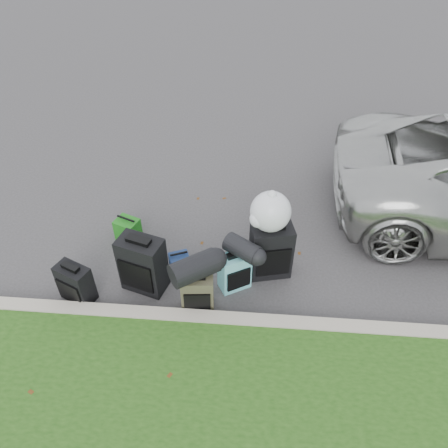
# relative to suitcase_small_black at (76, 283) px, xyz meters

# --- Properties ---
(ground) EXTENTS (120.00, 120.00, 0.00)m
(ground) POSITION_rel_suitcase_small_black_xyz_m (1.86, 0.73, -0.26)
(ground) COLOR #383535
(ground) RESTS_ON ground
(curb) EXTENTS (120.00, 0.18, 0.15)m
(curb) POSITION_rel_suitcase_small_black_xyz_m (1.86, -0.27, -0.19)
(curb) COLOR #9E937F
(curb) RESTS_ON ground
(suitcase_small_black) EXTENTS (0.48, 0.39, 0.53)m
(suitcase_small_black) POSITION_rel_suitcase_small_black_xyz_m (0.00, 0.00, 0.00)
(suitcase_small_black) COLOR black
(suitcase_small_black) RESTS_ON ground
(suitcase_large_black_left) EXTENTS (0.62, 0.47, 0.78)m
(suitcase_large_black_left) POSITION_rel_suitcase_small_black_xyz_m (0.80, 0.26, 0.13)
(suitcase_large_black_left) COLOR black
(suitcase_large_black_left) RESTS_ON ground
(suitcase_olive) EXTENTS (0.40, 0.27, 0.53)m
(suitcase_olive) POSITION_rel_suitcase_small_black_xyz_m (1.52, -0.02, -0.00)
(suitcase_olive) COLOR #363423
(suitcase_olive) RESTS_ON ground
(suitcase_teal) EXTENTS (0.44, 0.38, 0.54)m
(suitcase_teal) POSITION_rel_suitcase_small_black_xyz_m (1.94, 0.35, 0.01)
(suitcase_teal) COLOR #529EA2
(suitcase_teal) RESTS_ON ground
(suitcase_large_black_right) EXTENTS (0.58, 0.42, 0.78)m
(suitcase_large_black_right) POSITION_rel_suitcase_small_black_xyz_m (2.39, 0.63, 0.13)
(suitcase_large_black_right) COLOR black
(suitcase_large_black_right) RESTS_ON ground
(tote_green) EXTENTS (0.39, 0.35, 0.36)m
(tote_green) POSITION_rel_suitcase_small_black_xyz_m (0.37, 1.11, -0.09)
(tote_green) COLOR #1C6D18
(tote_green) RESTS_ON ground
(tote_navy) EXTENTS (0.31, 0.28, 0.27)m
(tote_navy) POSITION_rel_suitcase_small_black_xyz_m (1.20, 0.56, -0.13)
(tote_navy) COLOR navy
(tote_navy) RESTS_ON ground
(duffel_left) EXTENTS (0.63, 0.57, 0.30)m
(duffel_left) POSITION_rel_suitcase_small_black_xyz_m (1.49, -0.01, 0.41)
(duffel_left) COLOR black
(duffel_left) RESTS_ON suitcase_olive
(duffel_right) EXTENTS (0.50, 0.45, 0.24)m
(duffel_right) POSITION_rel_suitcase_small_black_xyz_m (2.03, 0.36, 0.40)
(duffel_right) COLOR black
(duffel_right) RESTS_ON suitcase_teal
(trash_bag) EXTENTS (0.50, 0.50, 0.50)m
(trash_bag) POSITION_rel_suitcase_small_black_xyz_m (2.34, 0.65, 0.77)
(trash_bag) COLOR silver
(trash_bag) RESTS_ON suitcase_large_black_right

